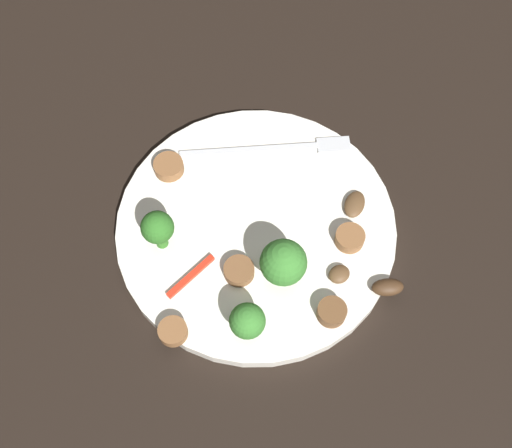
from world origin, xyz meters
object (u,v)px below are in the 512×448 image
Objects in this scene: sausage_slice_3 at (239,271)px; sausage_slice_4 at (332,312)px; plate at (256,227)px; fork at (279,148)px; broccoli_floret_2 at (247,321)px; sausage_slice_1 at (169,167)px; mushroom_1 at (339,274)px; pepper_strip_0 at (191,276)px; sausage_slice_2 at (350,238)px; mushroom_0 at (388,287)px; broccoli_floret_0 at (283,263)px; sausage_slice_0 at (173,331)px; broccoli_floret_1 at (158,228)px; mushroom_2 at (355,204)px.

sausage_slice_3 is 1.08× the size of sausage_slice_4.
plate is 0.09m from fork.
sausage_slice_1 is (-0.03, 0.19, -0.02)m from broccoli_floret_2.
mushroom_1 reaches higher than pepper_strip_0.
sausage_slice_2 and mushroom_0 have the same top height.
sausage_slice_4 is (0.04, -0.11, 0.02)m from plate.
sausage_slice_1 is (-0.07, 0.15, -0.03)m from broccoli_floret_0.
plate is 0.10m from mushroom_1.
plate is 10.41× the size of sausage_slice_0.
sausage_slice_1 and sausage_slice_2 have the same top height.
mushroom_1 is (0.09, -0.03, -0.00)m from sausage_slice_3.
fork is 6.66× the size of sausage_slice_0.
broccoli_floret_1 is at bearing 139.82° from sausage_slice_3.
broccoli_floret_2 is 0.13m from sausage_slice_2.
fork is at bearing 72.79° from broccoli_floret_0.
mushroom_1 is at bearing -52.53° from sausage_slice_1.
plate is 0.11m from broccoli_floret_2.
plate is 9.05× the size of sausage_slice_1.
broccoli_floret_1 reaches higher than sausage_slice_0.
broccoli_floret_2 reaches higher than sausage_slice_2.
broccoli_floret_1 is at bearing 116.23° from broccoli_floret_2.
fork is 0.15m from broccoli_floret_0.
broccoli_floret_1 is 1.87× the size of sausage_slice_4.
broccoli_floret_1 is 2.42× the size of mushroom_1.
broccoli_floret_1 reaches higher than mushroom_2.
sausage_slice_3 is at bearing 27.42° from sausage_slice_0.
broccoli_floret_0 reaches higher than sausage_slice_0.
sausage_slice_1 is at bearing 98.16° from broccoli_floret_2.
mushroom_1 is (0.01, -0.15, 0.00)m from fork.
sausage_slice_0 reaches higher than mushroom_2.
mushroom_1 is at bearing -16.98° from pepper_strip_0.
broccoli_floret_2 is (-0.05, -0.04, -0.01)m from broccoli_floret_0.
plate is 8.91× the size of mushroom_2.
sausage_slice_3 is 0.14m from mushroom_0.
broccoli_floret_1 is (-0.14, -0.07, 0.03)m from fork.
broccoli_floret_1 reaches higher than sausage_slice_4.
sausage_slice_0 is at bearing 169.50° from sausage_slice_4.
sausage_slice_4 is at bearing -41.81° from broccoli_floret_1.
broccoli_floret_0 is 0.12m from sausage_slice_0.
broccoli_floret_1 is 0.12m from broccoli_floret_2.
broccoli_floret_2 reaches higher than sausage_slice_1.
sausage_slice_1 is 0.21m from mushroom_1.
sausage_slice_1 is 0.20m from sausage_slice_2.
broccoli_floret_0 is 0.12m from broccoli_floret_1.
sausage_slice_3 reaches higher than pepper_strip_0.
broccoli_floret_2 is at bearing -147.07° from mushroom_2.
sausage_slice_4 is 0.87× the size of mushroom_2.
broccoli_floret_2 is (-0.09, -0.18, 0.03)m from fork.
broccoli_floret_0 reaches higher than mushroom_2.
sausage_slice_3 reaches higher than fork.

